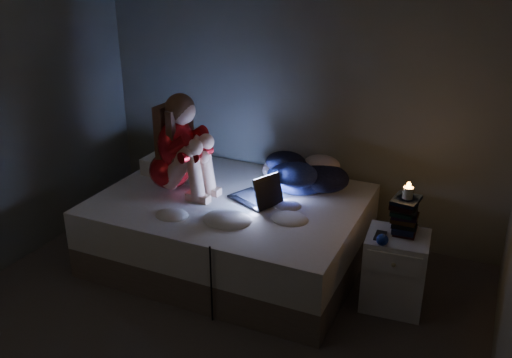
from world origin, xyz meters
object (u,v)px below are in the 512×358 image
Objects in this scene: bed at (231,229)px; phone at (380,235)px; nightstand at (395,271)px; laptop at (254,185)px; candle at (408,191)px; woman at (169,142)px.

phone is at bearing -5.96° from bed.
bed and nightstand have the same top height.
laptop reaches higher than nightstand.
candle is at bearing 45.53° from phone.
candle reaches higher than laptop.
phone is (-0.12, -0.05, 0.28)m from nightstand.
laptop is at bearing 173.77° from phone.
bed is at bearing 171.86° from nightstand.
bed is 2.47× the size of woman.
woman is (-0.51, -0.06, 0.69)m from bed.
phone is (1.02, -0.16, -0.13)m from laptop.
candle reaches higher than bed.
woman is at bearing -178.26° from candle.
candle reaches higher than nightstand.
bed is at bearing -146.17° from laptop.
woman is at bearing -179.66° from phone.
nightstand is 0.31m from phone.
nightstand is (1.32, -0.07, 0.00)m from bed.
laptop is 1.21m from nightstand.
woman is 1.96m from nightstand.
bed is 14.40× the size of phone.
nightstand is 0.59m from candle.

